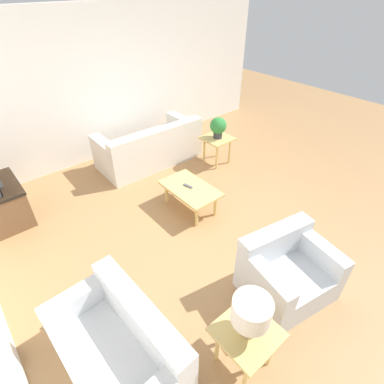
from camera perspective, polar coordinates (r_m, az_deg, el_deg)
The scene contains 12 objects.
ground_plane at distance 4.64m, azimuth 6.03°, elevation -4.98°, with size 14.00×14.00×0.00m, color #A87A4C.
wall_right at distance 6.24m, azimuth -14.62°, elevation 19.36°, with size 0.12×7.20×2.70m.
sofa at distance 5.91m, azimuth -8.00°, elevation 8.26°, with size 0.96×1.94×0.80m.
armchair at distance 3.67m, azimuth 17.44°, elevation -14.28°, with size 0.94×1.07×0.76m.
loveseat at distance 3.12m, azimuth -13.36°, elevation -27.21°, with size 1.34×0.82×0.76m.
coffee_table at distance 4.59m, azimuth -0.34°, elevation 0.36°, with size 0.93×0.57×0.40m.
side_table_plant at distance 5.81m, azimuth 4.85°, elevation 9.53°, with size 0.52×0.52×0.53m.
side_table_lamp at distance 2.97m, azimuth 10.31°, elevation -25.48°, with size 0.52×0.52×0.53m.
tv_stand_chest at distance 5.21m, azimuth -32.26°, elevation -1.58°, with size 0.88×0.55×0.61m.
potted_plant at distance 5.68m, azimuth 5.01°, elevation 12.32°, with size 0.31×0.31×0.40m.
table_lamp at distance 2.66m, azimuth 11.21°, elevation -21.68°, with size 0.33×0.33×0.43m.
remote_control at distance 4.58m, azimuth -0.78°, elevation 1.13°, with size 0.16×0.07×0.02m.
Camera 1 is at (-2.35, 2.61, 3.04)m, focal length 28.00 mm.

